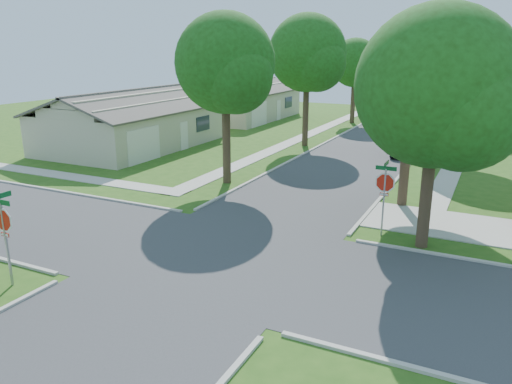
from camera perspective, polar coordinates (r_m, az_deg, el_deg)
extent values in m
plane|color=#295016|center=(17.86, -4.32, -7.43)|extent=(100.00, 100.00, 0.00)
cube|color=#333335|center=(17.86, -4.32, -7.41)|extent=(7.00, 100.00, 0.02)
cube|color=#9E9B91|center=(40.75, 22.58, 4.91)|extent=(1.20, 40.00, 0.04)
cube|color=#9E9B91|center=(43.19, 6.21, 6.63)|extent=(1.20, 40.00, 0.04)
cube|color=#9E9B91|center=(22.33, 23.50, -3.79)|extent=(8.80, 3.60, 0.05)
cube|color=gray|center=(17.10, -26.60, -5.42)|extent=(0.06, 0.06, 2.70)
cylinder|color=white|center=(16.84, -26.94, -2.88)|extent=(1.05, 0.02, 1.05)
cylinder|color=red|center=(16.84, -26.94, -2.88)|extent=(0.90, 0.03, 0.90)
cube|color=red|center=(16.99, -26.74, -4.38)|extent=(0.34, 0.03, 0.12)
cube|color=white|center=(16.99, -26.74, -4.38)|extent=(0.30, 0.03, 0.08)
cube|color=#0C5426|center=(16.68, -27.19, -1.03)|extent=(0.80, 0.02, 0.16)
cube|color=gray|center=(19.98, 14.37, -1.18)|extent=(0.06, 0.06, 2.70)
cylinder|color=white|center=(19.76, 14.53, 1.03)|extent=(1.05, 0.02, 1.05)
cylinder|color=red|center=(19.76, 14.53, 1.03)|extent=(0.90, 0.03, 0.90)
cube|color=red|center=(19.88, 14.43, -0.27)|extent=(0.34, 0.03, 0.12)
cube|color=white|center=(19.88, 14.43, -0.27)|extent=(0.30, 0.03, 0.08)
cube|color=#0C5426|center=(19.62, 14.65, 2.64)|extent=(0.80, 0.02, 0.16)
cube|color=#0C5426|center=(19.58, 14.68, 3.15)|extent=(0.02, 0.80, 0.16)
cylinder|color=#38281C|center=(23.92, 16.67, 3.04)|extent=(0.44, 0.44, 3.95)
sphere|color=#1C4210|center=(23.38, 17.45, 12.39)|extent=(4.80, 4.80, 4.80)
sphere|color=#1C4210|center=(22.83, 19.23, 10.64)|extent=(3.46, 3.46, 3.46)
sphere|color=#1C4210|center=(24.13, 15.87, 11.46)|extent=(3.26, 3.26, 3.26)
cylinder|color=#38281C|center=(35.60, 20.09, 7.17)|extent=(0.44, 0.44, 4.30)
sphere|color=#1C4210|center=(35.26, 20.79, 14.18)|extent=(5.40, 5.40, 5.40)
sphere|color=#1C4210|center=(34.65, 22.17, 12.90)|extent=(3.89, 3.89, 3.89)
sphere|color=#1C4210|center=(36.03, 19.51, 13.46)|extent=(3.67, 3.67, 3.67)
cylinder|color=#38281C|center=(48.46, 21.91, 9.10)|extent=(0.44, 0.44, 4.20)
sphere|color=#1C4210|center=(48.21, 22.44, 13.95)|extent=(5.00, 5.00, 5.00)
sphere|color=#1C4210|center=(47.67, 23.38, 13.08)|extent=(3.60, 3.60, 3.60)
sphere|color=#1C4210|center=(48.91, 21.54, 13.47)|extent=(3.40, 3.40, 3.40)
cylinder|color=#38281C|center=(26.98, -3.39, 5.46)|extent=(0.44, 0.44, 4.25)
sphere|color=#1C4210|center=(26.52, -3.55, 14.51)|extent=(5.20, 5.20, 5.20)
sphere|color=#1C4210|center=(25.65, -2.30, 13.02)|extent=(3.74, 3.74, 3.74)
sphere|color=#1C4210|center=(27.49, -4.30, 13.47)|extent=(3.54, 3.54, 3.54)
cylinder|color=#38281C|center=(37.74, 5.68, 8.65)|extent=(0.44, 0.44, 4.44)
sphere|color=#1C4210|center=(37.42, 5.88, 15.55)|extent=(5.60, 5.60, 5.60)
sphere|color=#1C4210|center=(36.57, 7.02, 14.40)|extent=(4.03, 4.03, 4.03)
sphere|color=#1C4210|center=(38.38, 5.02, 14.75)|extent=(3.81, 3.81, 3.81)
cylinder|color=#38281C|center=(50.08, 11.01, 9.98)|extent=(0.44, 0.44, 3.90)
sphere|color=#1C4210|center=(49.83, 11.25, 14.30)|extent=(4.60, 4.60, 4.60)
sphere|color=#1C4210|center=(49.20, 11.99, 13.57)|extent=(3.31, 3.31, 3.31)
sphere|color=#1C4210|center=(50.58, 10.62, 13.84)|extent=(3.13, 3.13, 3.13)
cylinder|color=#38281C|center=(19.15, 18.81, -0.98)|extent=(0.44, 0.44, 3.54)
sphere|color=#1C4210|center=(18.42, 19.98, 11.26)|extent=(5.60, 5.60, 5.60)
sphere|color=#1C4210|center=(17.84, 22.69, 8.58)|extent=(4.03, 4.03, 4.03)
sphere|color=#1C4210|center=(19.27, 17.56, 9.97)|extent=(3.81, 3.81, 3.81)
cube|color=#AFA88A|center=(38.36, -13.82, 7.14)|extent=(8.00, 13.00, 2.80)
cube|color=#46403C|center=(36.86, -11.60, 10.14)|extent=(4.42, 13.60, 1.56)
cube|color=#46403C|center=(39.42, -16.30, 10.21)|extent=(4.42, 13.60, 1.56)
cube|color=silver|center=(32.92, -12.67, 5.24)|extent=(0.06, 3.20, 2.20)
cube|color=silver|center=(36.53, -8.22, 6.37)|extent=(0.06, 0.90, 2.00)
cube|color=#1E2633|center=(38.59, -6.07, 7.79)|extent=(0.06, 1.80, 1.10)
cube|color=#AFA88A|center=(52.43, -1.78, 9.93)|extent=(8.00, 13.00, 2.80)
cube|color=#46403C|center=(51.34, 0.21, 12.10)|extent=(4.42, 13.60, 1.56)
cube|color=#46403C|center=(53.21, -3.75, 12.21)|extent=(4.42, 13.60, 1.56)
cube|color=silver|center=(47.20, 0.36, 8.86)|extent=(0.06, 3.20, 2.20)
cube|color=silver|center=(51.32, 2.60, 9.33)|extent=(0.06, 0.90, 2.00)
cube|color=#1E2633|center=(53.64, 3.74, 10.20)|extent=(0.06, 1.80, 1.10)
imported|color=black|center=(35.69, 17.10, 5.15)|extent=(2.04, 4.43, 1.47)
imported|color=black|center=(52.74, 13.40, 8.76)|extent=(2.25, 4.89, 1.38)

